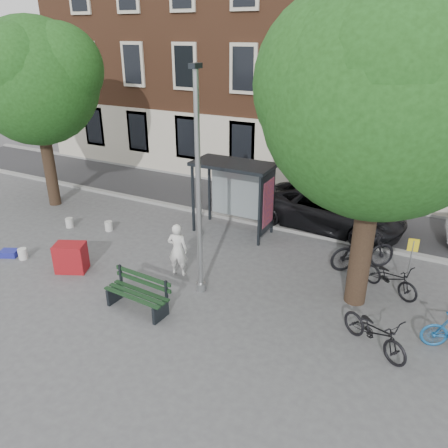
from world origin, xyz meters
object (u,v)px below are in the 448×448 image
lamppost (199,199)px  bench (138,295)px  notice_sign (411,255)px  car_dark (330,209)px  painter (178,250)px  bike_d (363,251)px  bike_a (390,278)px  red_stand (71,257)px  bike_c (375,331)px  bus_shelter (244,183)px

lamppost → bench: 2.99m
bench → notice_sign: bearing=38.1°
bench → car_dark: bearing=72.0°
painter → notice_sign: 6.60m
painter → car_dark: painter is taller
lamppost → bike_d: lamppost is taller
bike_a → bench: bearing=151.9°
bike_d → notice_sign: 1.63m
lamppost → notice_sign: size_ratio=3.70×
bike_d → red_stand: 8.95m
bike_c → car_dark: (-2.79, 6.31, 0.28)m
bench → bike_a: (5.74, 3.95, 0.03)m
car_dark → bike_a: bearing=-137.4°
bike_a → bike_c: (0.06, -2.70, 0.02)m
lamppost → red_stand: bearing=-168.0°
painter → notice_sign: bearing=-175.4°
red_stand → bus_shelter: bearing=55.0°
bus_shelter → red_stand: size_ratio=3.17×
bike_c → bike_d: size_ratio=0.88×
bike_c → notice_sign: size_ratio=1.11×
car_dark → red_stand: bearing=143.8°
bus_shelter → red_stand: (-3.48, -4.97, -1.47)m
bike_d → car_dark: size_ratio=0.38×
bike_c → car_dark: 6.90m
bench → bike_d: 6.86m
bike_d → notice_sign: bearing=-156.9°
bus_shelter → red_stand: 6.24m
bike_c → notice_sign: (0.35, 2.95, 0.66)m
bike_c → notice_sign: notice_sign is taller
bike_c → bus_shelter: bearing=83.1°
bus_shelter → bench: bearing=-93.9°
bench → bus_shelter: bearing=89.9°
bike_a → car_dark: 4.53m
lamppost → car_dark: 6.65m
lamppost → bike_d: (3.79, 3.37, -2.15)m
bike_a → notice_sign: bearing=-31.5°
bus_shelter → lamppost: bearing=-81.6°
bike_a → red_stand: 9.42m
painter → bus_shelter: bearing=-111.8°
car_dark → bench: bearing=163.8°
bike_c → red_stand: bearing=125.9°
lamppost → bus_shelter: 4.24m
car_dark → lamppost: bearing=166.9°
bike_d → red_stand: (-7.88, -4.24, -0.18)m
notice_sign → bike_a: bearing=-160.0°
bench → bike_d: size_ratio=0.89×
bench → red_stand: (-3.10, 0.69, 0.01)m
bike_a → car_dark: size_ratio=0.32×
lamppost → painter: 2.27m
bike_a → bike_c: size_ratio=0.96×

